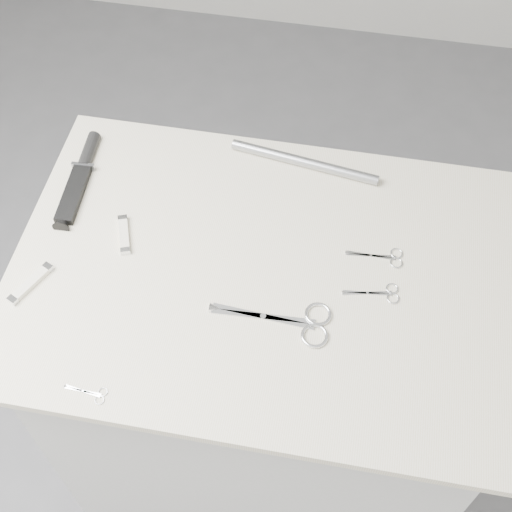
% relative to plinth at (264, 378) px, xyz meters
% --- Properties ---
extents(ground, '(4.00, 4.00, 0.01)m').
position_rel_plinth_xyz_m(ground, '(0.00, 0.00, -0.46)').
color(ground, slate).
rests_on(ground, ground).
extents(plinth, '(0.90, 0.60, 0.90)m').
position_rel_plinth_xyz_m(plinth, '(0.00, 0.00, 0.00)').
color(plinth, silver).
rests_on(plinth, ground).
extents(display_board, '(1.00, 0.70, 0.02)m').
position_rel_plinth_xyz_m(display_board, '(0.00, 0.00, 0.46)').
color(display_board, beige).
rests_on(display_board, plinth).
extents(large_shears, '(0.22, 0.10, 0.01)m').
position_rel_plinth_xyz_m(large_shears, '(0.08, -0.10, 0.47)').
color(large_shears, silver).
rests_on(large_shears, display_board).
extents(embroidery_scissors_a, '(0.11, 0.05, 0.00)m').
position_rel_plinth_xyz_m(embroidery_scissors_a, '(0.22, -0.01, 0.47)').
color(embroidery_scissors_a, silver).
rests_on(embroidery_scissors_a, display_board).
extents(embroidery_scissors_b, '(0.11, 0.05, 0.00)m').
position_rel_plinth_xyz_m(embroidery_scissors_b, '(0.22, 0.08, 0.47)').
color(embroidery_scissors_b, silver).
rests_on(embroidery_scissors_b, display_board).
extents(tiny_scissors, '(0.08, 0.03, 0.00)m').
position_rel_plinth_xyz_m(tiny_scissors, '(-0.26, -0.31, 0.47)').
color(tiny_scissors, silver).
rests_on(tiny_scissors, display_board).
extents(sheathed_knife, '(0.06, 0.25, 0.03)m').
position_rel_plinth_xyz_m(sheathed_knife, '(-0.43, 0.17, 0.48)').
color(sheathed_knife, black).
rests_on(sheathed_knife, display_board).
extents(pocket_knife_a, '(0.06, 0.10, 0.01)m').
position_rel_plinth_xyz_m(pocket_knife_a, '(-0.44, -0.11, 0.48)').
color(pocket_knife_a, white).
rests_on(pocket_knife_a, display_board).
extents(pocket_knife_b, '(0.05, 0.09, 0.01)m').
position_rel_plinth_xyz_m(pocket_knife_b, '(-0.30, 0.03, 0.48)').
color(pocket_knife_b, white).
rests_on(pocket_knife_b, display_board).
extents(metal_rail, '(0.33, 0.07, 0.02)m').
position_rel_plinth_xyz_m(metal_rail, '(0.03, 0.29, 0.48)').
color(metal_rail, '#95989D').
rests_on(metal_rail, display_board).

